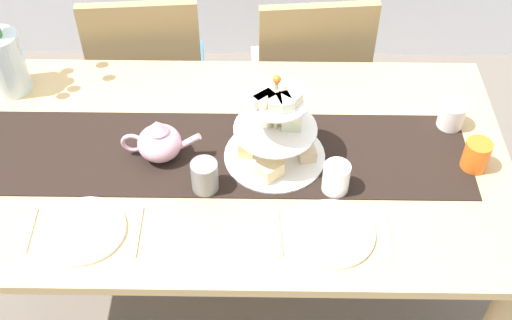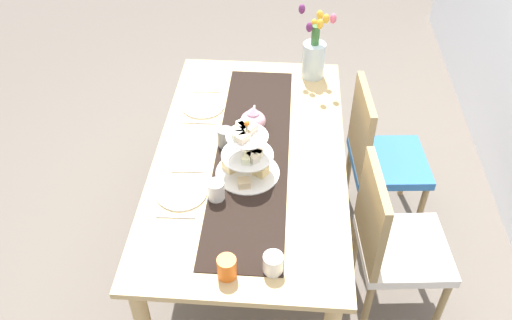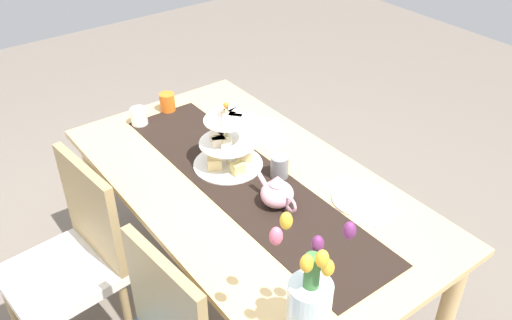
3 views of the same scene
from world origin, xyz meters
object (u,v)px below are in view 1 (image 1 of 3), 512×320
object	(u,v)px
teapot	(159,142)
fork_left	(29,230)
fork_right	(278,233)
dining_table	(226,180)
mug_grey	(205,176)
cream_jug	(452,116)
knife_right	(386,234)
chair_right	(309,77)
dinner_plate_right	(332,233)
mug_white_text	(336,178)
mug_orange	(476,155)
chair_left	(151,76)
knife_left	(137,231)
dinner_plate_left	(83,230)
tiered_cake_stand	(275,131)
tulip_vase	(1,53)

from	to	relation	value
teapot	fork_left	size ratio (longest dim) A/B	1.59
teapot	fork_right	size ratio (longest dim) A/B	1.59
dining_table	mug_grey	distance (m)	0.20
cream_jug	knife_right	bearing A→B (deg)	-120.05
cream_jug	chair_right	bearing A→B (deg)	126.27
fork_left	fork_right	bearing A→B (deg)	0.00
chair_right	dinner_plate_right	distance (m)	1.01
mug_white_text	mug_orange	world-z (taller)	same
cream_jug	fork_right	world-z (taller)	cream_jug
mug_white_text	mug_orange	bearing A→B (deg)	12.97
dinner_plate_right	mug_orange	size ratio (longest dim) A/B	2.42
dinner_plate_right	mug_orange	xyz separation A→B (m)	(0.43, 0.25, 0.04)
dinner_plate_right	mug_grey	xyz separation A→B (m)	(-0.35, 0.16, 0.05)
chair_left	chair_right	xyz separation A→B (m)	(0.63, 0.00, 0.00)
cream_jug	fork_left	xyz separation A→B (m)	(-1.20, -0.43, -0.04)
knife_left	mug_white_text	xyz separation A→B (m)	(0.54, 0.16, 0.04)
chair_left	knife_left	size ratio (longest dim) A/B	5.35
teapot	dinner_plate_left	world-z (taller)	teapot
knife_left	knife_right	world-z (taller)	same
chair_right	tiered_cake_stand	xyz separation A→B (m)	(-0.15, -0.69, 0.36)
teapot	tulip_vase	xyz separation A→B (m)	(-0.53, 0.31, 0.08)
dinner_plate_right	mug_grey	size ratio (longest dim) A/B	2.42
cream_jug	teapot	bearing A→B (deg)	-170.68
knife_left	mug_white_text	world-z (taller)	mug_white_text
dinner_plate_left	dinner_plate_right	size ratio (longest dim) A/B	1.00
tiered_cake_stand	teapot	size ratio (longest dim) A/B	1.28
fork_left	fork_right	size ratio (longest dim) A/B	1.00
tulip_vase	knife_left	distance (m)	0.79
chair_right	cream_jug	distance (m)	0.74
cream_jug	fork_left	distance (m)	1.28
dining_table	fork_right	size ratio (longest dim) A/B	11.32
knife_left	mug_grey	bearing A→B (deg)	42.74
tulip_vase	cream_jug	distance (m)	1.42
chair_right	cream_jug	bearing A→B (deg)	-53.73
chair_right	knife_right	distance (m)	1.02
dining_table	fork_right	distance (m)	0.34
cream_jug	dining_table	bearing A→B (deg)	-168.19
tiered_cake_stand	mug_orange	xyz separation A→B (m)	(0.58, -0.03, -0.06)
chair_left	mug_orange	bearing A→B (deg)	-34.02
cream_jug	knife_left	bearing A→B (deg)	-154.80
cream_jug	dinner_plate_left	xyz separation A→B (m)	(-1.06, -0.43, -0.04)
teapot	mug_grey	xyz separation A→B (m)	(0.14, -0.13, -0.01)
mug_grey	dinner_plate_right	bearing A→B (deg)	-24.57
tiered_cake_stand	dinner_plate_right	distance (m)	0.34
dining_table	fork_left	world-z (taller)	fork_left
dinner_plate_right	mug_orange	bearing A→B (deg)	30.67
teapot	mug_orange	world-z (taller)	teapot
fork_right	mug_white_text	world-z (taller)	mug_white_text
dinner_plate_left	mug_grey	xyz separation A→B (m)	(0.32, 0.16, 0.05)
dinner_plate_right	chair_left	bearing A→B (deg)	123.20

